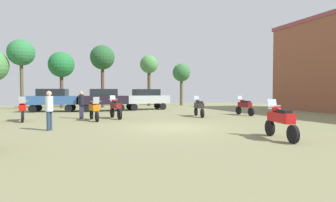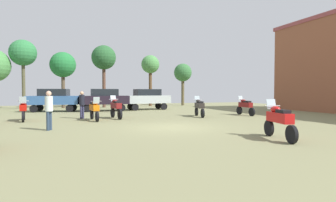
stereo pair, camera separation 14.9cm
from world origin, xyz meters
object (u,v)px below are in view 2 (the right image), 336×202
motorcycle_8 (279,120)px  tree_4 (183,73)px  motorcycle_9 (94,109)px  motorcycle_11 (23,109)px  car_2 (104,98)px  tree_8 (23,54)px  car_3 (147,98)px  motorcycle_10 (245,106)px  tree_6 (63,65)px  motorcycle_1 (116,107)px  person_3 (82,103)px  tree_3 (104,58)px  car_4 (54,98)px  tree_1 (150,66)px  motorcycle_3 (199,107)px  person_2 (49,107)px

motorcycle_8 → tree_4: tree_4 is taller
motorcycle_9 → motorcycle_11: (-4.02, 1.11, 0.01)m
car_2 → tree_8: size_ratio=0.62×
motorcycle_8 → car_3: 17.37m
tree_8 → motorcycle_11: bearing=-81.5°
motorcycle_10 → tree_6: bearing=131.9°
motorcycle_1 → person_3: 2.23m
tree_4 → tree_6: bearing=-176.0°
tree_3 → tree_6: (-4.27, 0.15, -0.90)m
person_3 → car_2: bearing=30.7°
car_4 → tree_4: (14.93, 6.33, 2.95)m
car_2 → tree_8: (-7.41, 6.10, 4.47)m
car_3 → tree_1: bearing=-23.4°
car_4 → person_3: (2.09, -7.22, -0.13)m
motorcycle_3 → car_3: car_3 is taller
motorcycle_10 → person_3: bearing=171.7°
tree_6 → person_2: bearing=-90.3°
car_3 → person_3: bearing=132.7°
motorcycle_10 → tree_8: tree_8 is taller
motorcycle_11 → person_3: (3.35, 0.40, 0.32)m
motorcycle_8 → tree_4: size_ratio=0.41×
car_2 → tree_6: size_ratio=0.73×
tree_1 → tree_4: tree_1 is taller
motorcycle_1 → car_4: (-4.19, 7.91, 0.43)m
car_2 → tree_1: bearing=-40.3°
person_2 → motorcycle_11: bearing=-128.5°
car_2 → tree_4: 13.21m
car_2 → car_3: (4.15, 0.52, 0.00)m
car_2 → tree_4: (10.70, 7.17, 2.95)m
person_3 → tree_1: bearing=17.0°
motorcycle_3 → tree_1: tree_1 is taller
person_2 → tree_8: 18.54m
motorcycle_11 → tree_3: size_ratio=0.31×
motorcycle_9 → motorcycle_3: bearing=174.5°
person_3 → tree_3: (2.78, 12.41, 4.44)m
car_3 → tree_6: tree_6 is taller
person_3 → tree_1: size_ratio=0.29×
motorcycle_10 → tree_3: size_ratio=0.30×
motorcycle_1 → car_4: bearing=109.2°
car_3 → tree_6: (-7.78, 5.65, 3.41)m
motorcycle_11 → person_2: (1.76, -4.71, 0.33)m
tree_6 → tree_1: bearing=5.2°
car_3 → motorcycle_3: bearing=-174.4°
motorcycle_10 → motorcycle_11: bearing=174.8°
motorcycle_1 → tree_8: tree_8 is taller
motorcycle_3 → motorcycle_9: 7.16m
car_3 → person_2: (-7.88, -12.01, -0.12)m
motorcycle_3 → car_4: size_ratio=0.48×
motorcycle_9 → tree_4: bearing=-135.7°
motorcycle_10 → car_4: car_4 is taller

